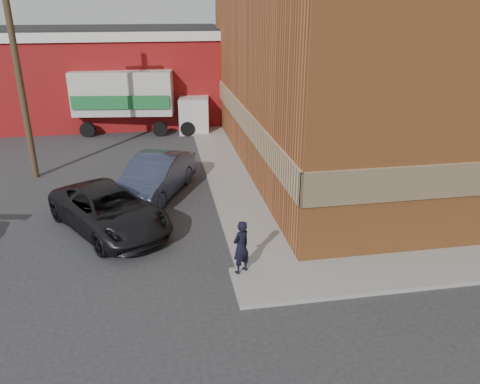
{
  "coord_description": "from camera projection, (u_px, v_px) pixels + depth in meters",
  "views": [
    {
      "loc": [
        -2.12,
        -11.09,
        6.9
      ],
      "look_at": [
        0.25,
        2.48,
        1.34
      ],
      "focal_mm": 35.0,
      "sensor_mm": 36.0,
      "label": 1
    }
  ],
  "objects": [
    {
      "name": "suv_a",
      "position": [
        109.0,
        210.0,
        15.12
      ],
      "size": [
        4.62,
        5.48,
        1.4
      ],
      "primitive_type": "imported",
      "rotation": [
        0.0,
        0.0,
        0.56
      ],
      "color": "black",
      "rests_on": "ground"
    },
    {
      "name": "utility_pole",
      "position": [
        17.0,
        63.0,
        18.3
      ],
      "size": [
        2.0,
        0.26,
        9.0
      ],
      "color": "#453222",
      "rests_on": "ground"
    },
    {
      "name": "man",
      "position": [
        241.0,
        247.0,
        12.46
      ],
      "size": [
        0.66,
        0.61,
        1.51
      ],
      "primitive_type": "imported",
      "rotation": [
        0.0,
        0.0,
        3.74
      ],
      "color": "black",
      "rests_on": "sidewalk_south"
    },
    {
      "name": "sedan",
      "position": [
        155.0,
        177.0,
        17.81
      ],
      "size": [
        3.43,
        5.05,
        1.58
      ],
      "primitive_type": "imported",
      "rotation": [
        0.0,
        0.0,
        -0.41
      ],
      "color": "#2C334A",
      "rests_on": "ground"
    },
    {
      "name": "sidewalk_west",
      "position": [
        223.0,
        165.0,
        21.34
      ],
      "size": [
        1.8,
        18.0,
        0.12
      ],
      "primitive_type": "cube",
      "color": "gray",
      "rests_on": "ground"
    },
    {
      "name": "box_truck",
      "position": [
        137.0,
        97.0,
        26.3
      ],
      "size": [
        7.31,
        3.0,
        3.51
      ],
      "rotation": [
        0.0,
        0.0,
        -0.13
      ],
      "color": "beige",
      "rests_on": "ground"
    },
    {
      "name": "ground",
      "position": [
        247.0,
        270.0,
        13.05
      ],
      "size": [
        90.0,
        90.0,
        0.0
      ],
      "primitive_type": "plane",
      "color": "#28282B",
      "rests_on": "ground"
    },
    {
      "name": "warehouse",
      "position": [
        94.0,
        74.0,
        29.31
      ],
      "size": [
        16.3,
        8.3,
        5.6
      ],
      "color": "maroon",
      "rests_on": "ground"
    },
    {
      "name": "brick_building",
      "position": [
        397.0,
        57.0,
        20.87
      ],
      "size": [
        14.25,
        18.25,
        9.36
      ],
      "color": "#A85C2B",
      "rests_on": "ground"
    }
  ]
}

